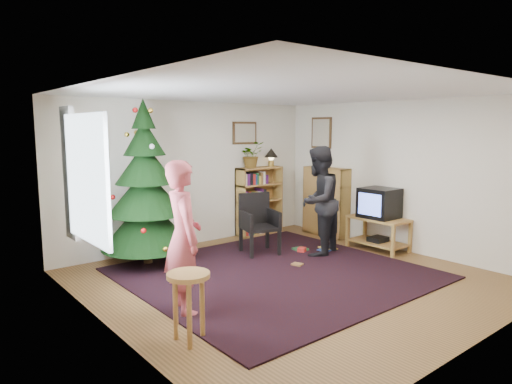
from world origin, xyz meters
TOP-DOWN VIEW (x-y plane):
  - floor at (0.00, 0.00)m, footprint 5.00×5.00m
  - ceiling at (0.00, 0.00)m, footprint 5.00×5.00m
  - wall_back at (0.00, 2.50)m, footprint 5.00×0.02m
  - wall_front at (0.00, -2.50)m, footprint 5.00×0.02m
  - wall_left at (-2.50, 0.00)m, footprint 0.02×5.00m
  - wall_right at (2.50, 0.00)m, footprint 0.02×5.00m
  - rug at (0.00, 0.30)m, footprint 3.80×3.60m
  - window_pane at (-2.47, 0.60)m, footprint 0.04×1.20m
  - curtain at (-2.43, 1.30)m, footprint 0.06×0.35m
  - picture_back at (1.15, 2.48)m, footprint 0.55×0.03m
  - picture_right at (2.48, 1.75)m, footprint 0.03×0.50m
  - christmas_tree at (-1.18, 1.88)m, footprint 1.36×1.36m
  - bookshelf_back at (1.40, 2.34)m, footprint 0.95×0.30m
  - bookshelf_right at (2.34, 1.47)m, footprint 0.30×0.95m
  - tv_stand at (2.22, 0.18)m, footprint 0.54×0.98m
  - crt_tv at (2.22, 0.18)m, footprint 0.53×0.57m
  - armchair at (0.48, 1.32)m, footprint 0.67×0.68m
  - stool at (-2.01, -0.72)m, footprint 0.41×0.41m
  - person_standing at (-1.67, -0.04)m, footprint 0.56×0.71m
  - person_by_chair at (1.19, 0.61)m, footprint 1.03×0.92m
  - potted_plant at (1.20, 2.34)m, footprint 0.46×0.40m
  - table_lamp at (1.70, 2.34)m, footprint 0.27×0.27m
  - floor_clutter at (1.13, 0.70)m, footprint 1.27×0.78m

SIDE VIEW (x-z plane):
  - floor at x=0.00m, z-range 0.00..0.00m
  - rug at x=0.00m, z-range 0.00..0.02m
  - floor_clutter at x=1.13m, z-range 0.00..0.08m
  - tv_stand at x=2.22m, z-range 0.05..0.60m
  - armchair at x=0.48m, z-range 0.04..1.02m
  - stool at x=-2.01m, z-range 0.19..0.87m
  - bookshelf_back at x=1.40m, z-range 0.01..1.31m
  - bookshelf_right at x=2.34m, z-range 0.01..1.31m
  - crt_tv at x=2.22m, z-range 0.55..1.05m
  - person_standing at x=-1.67m, z-range 0.00..1.70m
  - person_by_chair at x=1.19m, z-range 0.00..1.76m
  - christmas_tree at x=-1.18m, z-range -0.21..2.26m
  - wall_back at x=0.00m, z-range 0.00..2.50m
  - wall_front at x=0.00m, z-range 0.00..2.50m
  - wall_left at x=-2.50m, z-range 0.00..2.50m
  - wall_right at x=2.50m, z-range 0.00..2.50m
  - window_pane at x=-2.47m, z-range 0.80..2.20m
  - curtain at x=-2.43m, z-range 0.70..2.30m
  - table_lamp at x=1.70m, z-range 1.36..1.72m
  - potted_plant at x=1.20m, z-range 1.30..1.79m
  - picture_back at x=1.15m, z-range 1.74..2.16m
  - picture_right at x=2.48m, z-range 1.65..2.25m
  - ceiling at x=0.00m, z-range 2.50..2.50m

